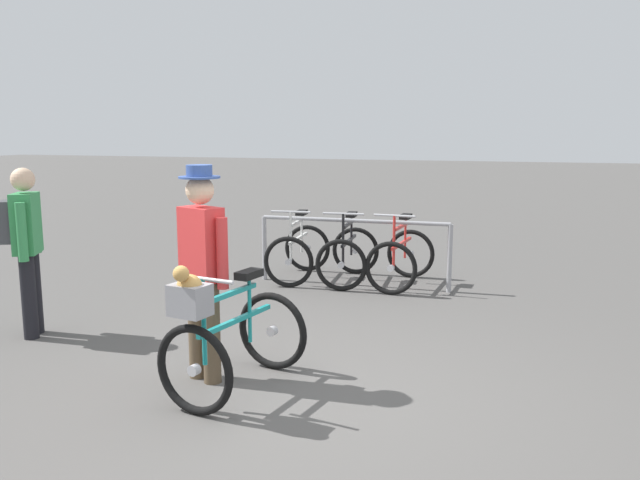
% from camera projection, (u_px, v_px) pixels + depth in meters
% --- Properties ---
extents(ground_plane, '(80.00, 80.00, 0.00)m').
position_uv_depth(ground_plane, '(300.00, 401.00, 4.80)').
color(ground_plane, '#514F4C').
extents(bike_rack_rail, '(2.51, 0.15, 0.88)m').
position_uv_depth(bike_rack_rail, '(353.00, 237.00, 8.30)').
color(bike_rack_rail, '#99999E').
rests_on(bike_rack_rail, ground).
extents(racked_bike_white, '(0.77, 1.17, 0.97)m').
position_uv_depth(racked_bike_white, '(298.00, 252.00, 8.74)').
color(racked_bike_white, black).
rests_on(racked_bike_white, ground).
extents(racked_bike_black, '(0.76, 1.15, 0.97)m').
position_uv_depth(racked_bike_black, '(349.00, 255.00, 8.55)').
color(racked_bike_black, black).
rests_on(racked_bike_black, ground).
extents(racked_bike_red, '(0.71, 1.13, 0.97)m').
position_uv_depth(racked_bike_red, '(401.00, 258.00, 8.35)').
color(racked_bike_red, black).
rests_on(racked_bike_red, ground).
extents(featured_bicycle, '(0.83, 1.25, 1.09)m').
position_uv_depth(featured_bicycle, '(227.00, 334.00, 4.84)').
color(featured_bicycle, black).
rests_on(featured_bicycle, ground).
extents(person_with_featured_bike, '(0.50, 0.32, 1.72)m').
position_uv_depth(person_with_featured_bike, '(202.00, 264.00, 5.08)').
color(person_with_featured_bike, brown).
rests_on(person_with_featured_bike, ground).
extents(pedestrian_with_backpack, '(0.43, 0.48, 1.64)m').
position_uv_depth(pedestrian_with_backpack, '(25.00, 241.00, 6.20)').
color(pedestrian_with_backpack, black).
rests_on(pedestrian_with_backpack, ground).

